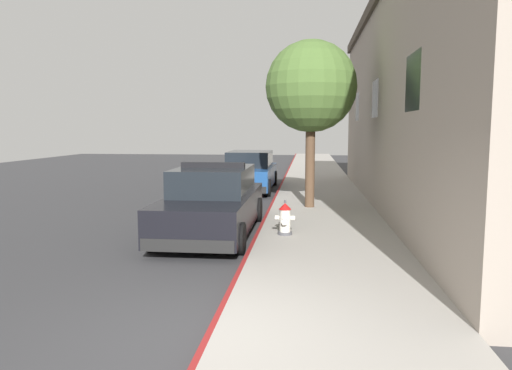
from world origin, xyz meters
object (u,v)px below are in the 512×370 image
(street_tree, at_px, (311,87))
(fire_hydrant, at_px, (285,219))
(police_cruiser, at_px, (213,203))
(parked_car_silver_ahead, at_px, (250,172))

(street_tree, bearing_deg, fire_hydrant, -98.11)
(street_tree, bearing_deg, police_cruiser, -123.51)
(fire_hydrant, relative_size, street_tree, 0.16)
(fire_hydrant, height_order, street_tree, street_tree)
(police_cruiser, relative_size, street_tree, 0.99)
(parked_car_silver_ahead, bearing_deg, street_tree, -63.47)
(police_cruiser, xyz_separation_m, parked_car_silver_ahead, (-0.12, 8.15, -0.00))
(parked_car_silver_ahead, bearing_deg, police_cruiser, -89.13)
(police_cruiser, height_order, street_tree, street_tree)
(parked_car_silver_ahead, relative_size, street_tree, 0.99)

